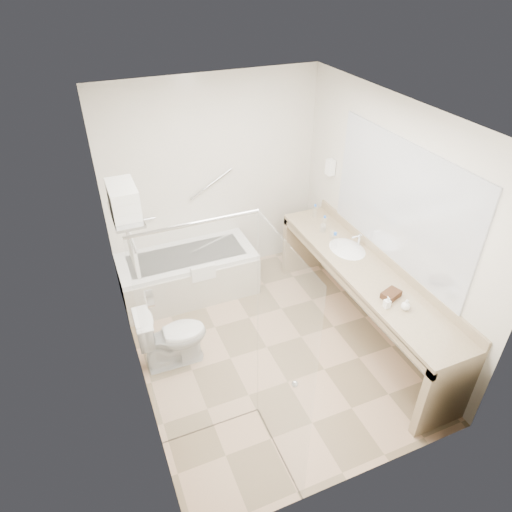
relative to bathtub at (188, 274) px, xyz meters
name	(u,v)px	position (x,y,z in m)	size (l,w,h in m)	color
floor	(267,347)	(0.50, -1.24, -0.28)	(3.20, 3.20, 0.00)	tan
ceiling	(271,115)	(0.50, -1.24, 2.22)	(2.60, 3.20, 0.10)	silver
wall_back	(214,182)	(0.50, 0.36, 0.97)	(2.60, 0.10, 2.50)	beige
wall_front	(368,375)	(0.50, -2.84, 0.97)	(2.60, 0.10, 2.50)	beige
wall_left	(126,284)	(-0.80, -1.24, 0.97)	(0.10, 3.20, 2.50)	beige
wall_right	(386,223)	(1.80, -1.24, 0.97)	(0.10, 3.20, 2.50)	beige
bathtub	(188,274)	(0.00, 0.00, 0.00)	(1.60, 0.73, 0.59)	white
grab_bar_short	(138,221)	(-0.45, 0.32, 0.67)	(0.03, 0.03, 0.40)	silver
grab_bar_long	(211,184)	(0.45, 0.32, 0.97)	(0.03, 0.03, 0.60)	silver
shower_enclosure	(241,352)	(-0.13, -2.16, 0.79)	(0.96, 0.91, 2.11)	silver
towel_shelf	(125,209)	(-0.67, -0.89, 1.48)	(0.24, 0.55, 0.81)	silver
vanity_counter	(363,286)	(1.52, -1.39, 0.36)	(0.55, 2.70, 0.95)	tan
sink	(347,251)	(1.55, -0.99, 0.54)	(0.40, 0.52, 0.14)	white
faucet	(359,240)	(1.70, -0.99, 0.65)	(0.03, 0.03, 0.14)	silver
mirror	(399,203)	(1.79, -1.39, 1.27)	(0.02, 2.00, 1.20)	silver
hairdryer_unit	(330,167)	(1.75, -0.19, 1.17)	(0.08, 0.10, 0.18)	white
toilet	(173,336)	(-0.45, -1.04, 0.06)	(0.39, 0.69, 0.68)	white
amenity_basket	(391,294)	(1.49, -1.86, 0.60)	(0.18, 0.12, 0.06)	#4E311C
soap_bottle_a	(387,305)	(1.36, -1.96, 0.60)	(0.05, 0.12, 0.05)	white
soap_bottle_b	(406,306)	(1.50, -2.05, 0.62)	(0.08, 0.11, 0.08)	white
water_bottle_left	(334,242)	(1.41, -0.94, 0.67)	(0.06, 0.06, 0.21)	silver
water_bottle_mid	(324,223)	(1.53, -0.53, 0.66)	(0.05, 0.05, 0.18)	silver
water_bottle_right	(315,211)	(1.57, -0.23, 0.65)	(0.05, 0.05, 0.17)	silver
drinking_glass_near	(323,228)	(1.49, -0.57, 0.62)	(0.07, 0.07, 0.09)	silver
drinking_glass_far	(332,235)	(1.52, -0.73, 0.62)	(0.07, 0.07, 0.09)	silver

